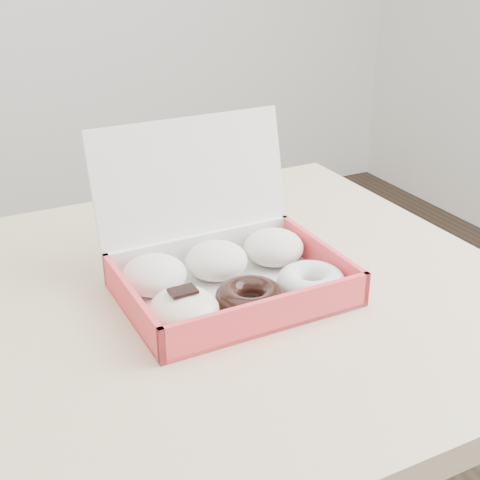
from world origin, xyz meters
name	(u,v)px	position (x,y,z in m)	size (l,w,h in m)	color
table	(103,365)	(0.00, 0.00, 0.67)	(1.20, 0.80, 0.75)	#CFB188
donut_box	(225,268)	(0.18, -0.01, 0.78)	(0.30, 0.27, 0.22)	white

